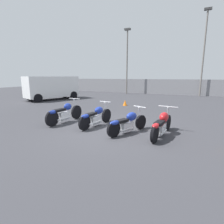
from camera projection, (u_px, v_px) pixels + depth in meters
The scene contains 10 objects.
ground_plane at pixel (108, 130), 6.97m from camera, with size 60.00×60.00×0.00m, color #38383D.
fence_back at pixel (166, 87), 20.49m from camera, with size 40.00×0.04×1.76m.
light_pole_left at pixel (127, 56), 20.51m from camera, with size 0.70×0.35×7.47m.
light_pole_right at pixel (204, 47), 17.73m from camera, with size 0.70×0.35×8.66m.
motorcycle_slot_0 at pixel (64, 113), 7.99m from camera, with size 0.66×2.26×1.05m.
motorcycle_slot_1 at pixel (96, 117), 7.41m from camera, with size 0.60×2.12×0.99m.
motorcycle_slot_2 at pixel (128, 123), 6.50m from camera, with size 0.97×1.93×0.94m.
motorcycle_slot_3 at pixel (162, 124), 6.18m from camera, with size 0.73×2.19×0.98m.
parked_van at pixel (52, 87), 15.85m from camera, with size 3.30×4.91×2.09m.
traffic_cone_near at pixel (125, 103), 12.72m from camera, with size 0.30×0.30×0.39m.
Camera 1 is at (2.99, -5.98, 2.09)m, focal length 28.00 mm.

